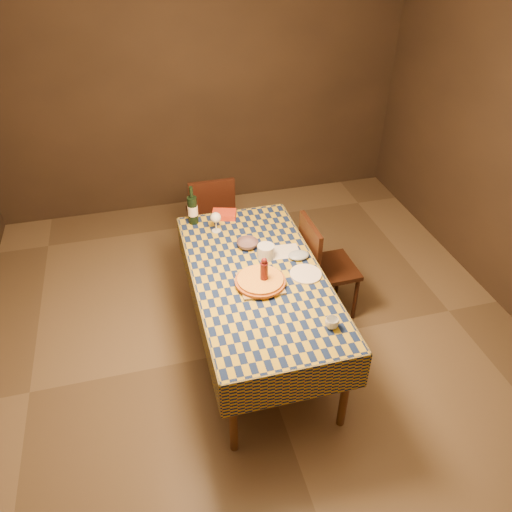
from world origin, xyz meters
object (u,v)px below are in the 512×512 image
object	(u,v)px
white_plate	(306,274)
chair_far	(211,214)
bowl	(247,244)
wine_bottle	(193,209)
cutting_board	(260,283)
pizza	(260,281)
chair_right	(321,263)
dining_table	(258,282)

from	to	relation	value
white_plate	chair_far	distance (m)	1.49
bowl	wine_bottle	bearing A→B (deg)	127.51
cutting_board	wine_bottle	size ratio (longest dim) A/B	0.89
pizza	chair_far	world-z (taller)	chair_far
chair_far	bowl	bearing A→B (deg)	-82.70
wine_bottle	chair_right	size ratio (longest dim) A/B	0.36
bowl	chair_right	distance (m)	0.68
dining_table	pizza	world-z (taller)	pizza
cutting_board	wine_bottle	bearing A→B (deg)	109.49
cutting_board	bowl	distance (m)	0.47
dining_table	cutting_board	bearing A→B (deg)	-96.07
dining_table	cutting_board	world-z (taller)	cutting_board
pizza	wine_bottle	xyz separation A→B (m)	(-0.33, 0.93, 0.09)
chair_right	bowl	bearing A→B (deg)	176.03
dining_table	cutting_board	distance (m)	0.14
pizza	white_plate	size ratio (longest dim) A/B	1.73
cutting_board	bowl	world-z (taller)	bowl
wine_bottle	pizza	bearing A→B (deg)	-70.51
pizza	white_plate	xyz separation A→B (m)	(0.35, 0.02, -0.03)
wine_bottle	chair_far	distance (m)	0.66
wine_bottle	chair_far	world-z (taller)	wine_bottle
cutting_board	chair_far	distance (m)	1.45
chair_far	chair_right	bearing A→B (deg)	-53.55
bowl	chair_right	xyz separation A→B (m)	(0.62, -0.04, -0.27)
bowl	white_plate	world-z (taller)	bowl
chair_far	pizza	bearing A→B (deg)	-86.01
dining_table	cutting_board	size ratio (longest dim) A/B	6.17
wine_bottle	bowl	bearing A→B (deg)	-52.49
chair_right	dining_table	bearing A→B (deg)	-153.59
cutting_board	pizza	xyz separation A→B (m)	(0.00, -0.00, 0.03)
wine_bottle	chair_right	distance (m)	1.15
cutting_board	white_plate	distance (m)	0.35
dining_table	pizza	bearing A→B (deg)	-96.07
bowl	chair_far	size ratio (longest dim) A/B	0.18
pizza	bowl	distance (m)	0.47
bowl	cutting_board	bearing A→B (deg)	-92.83
chair_right	cutting_board	bearing A→B (deg)	-146.28
dining_table	pizza	size ratio (longest dim) A/B	4.62
cutting_board	wine_bottle	xyz separation A→B (m)	(-0.33, 0.93, 0.12)
cutting_board	pizza	distance (m)	0.03
white_plate	chair_right	size ratio (longest dim) A/B	0.25
dining_table	chair_right	size ratio (longest dim) A/B	1.98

